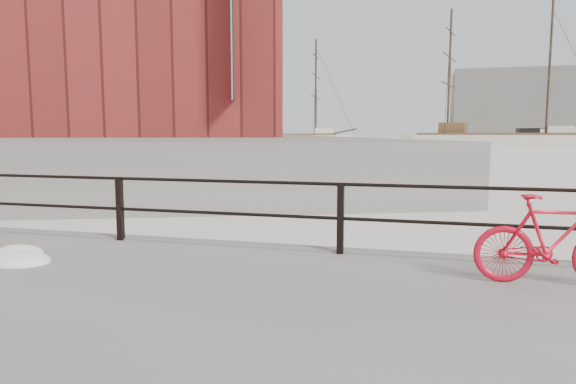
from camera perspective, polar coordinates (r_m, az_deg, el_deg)
The scene contains 11 objects.
far_quay at distance 87.66m, azimuth -10.36°, elevation 5.78°, with size 24.00×150.00×1.80m, color gray.
bicycle at distance 6.41m, azimuth 27.44°, elevation -4.79°, with size 1.68×0.25×1.02m, color red.
schooner_mid at distance 80.20m, azimuth 21.91°, elevation 4.70°, with size 29.11×12.31×20.92m, color silver, non-canonical shape.
schooner_left at distance 88.93m, azimuth -0.46°, elevation 5.32°, with size 24.15×10.98×18.37m, color silver, non-canonical shape.
workboat_near at distance 43.66m, azimuth -22.23°, elevation 3.46°, with size 12.11×4.04×7.00m, color black, non-canonical shape.
workboat_far at distance 55.32m, azimuth -13.07°, elevation 4.35°, with size 10.85×3.75×7.00m, color black, non-canonical shape.
apartment_mustard at distance 56.03m, azimuth -14.88°, elevation 17.60°, with size 22.00×15.00×22.20m, color gold.
apartment_cream at distance 78.52m, azimuth -12.49°, elevation 14.07°, with size 20.00×15.00×21.20m, color beige.
apartment_grey at distance 100.40m, azimuth -11.26°, elevation 13.01°, with size 22.00×15.00×23.20m, color gray.
apartment_brick at distance 123.14m, azimuth -10.43°, elevation 11.36°, with size 24.00×15.00×21.20m, color brown.
industrial_west at distance 149.01m, azimuth 24.03°, elevation 8.75°, with size 32.00×18.00×18.00m, color gray.
Camera 1 is at (-2.37, -7.16, 2.04)m, focal length 32.00 mm.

